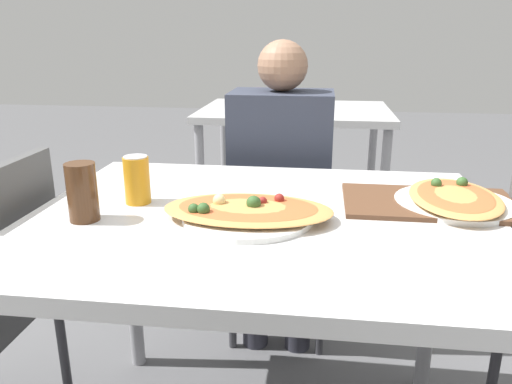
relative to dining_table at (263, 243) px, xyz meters
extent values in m
cube|color=silver|center=(0.00, 0.00, 0.06)|extent=(1.15, 0.90, 0.04)
cylinder|color=#99999E|center=(-0.52, 0.40, -0.33)|extent=(0.05, 0.05, 0.73)
cylinder|color=#99999E|center=(0.52, 0.40, -0.33)|extent=(0.05, 0.05, 0.73)
cube|color=#4C4C4C|center=(-0.01, 0.71, -0.24)|extent=(0.40, 0.40, 0.04)
cube|color=#4C4C4C|center=(-0.01, 0.90, -0.01)|extent=(0.38, 0.03, 0.41)
cylinder|color=#38383D|center=(0.16, 0.54, -0.47)|extent=(0.03, 0.03, 0.44)
cylinder|color=#38383D|center=(-0.18, 0.54, -0.47)|extent=(0.03, 0.03, 0.44)
cylinder|color=#38383D|center=(0.16, 0.88, -0.47)|extent=(0.03, 0.03, 0.44)
cylinder|color=#38383D|center=(-0.18, 0.88, -0.47)|extent=(0.03, 0.03, 0.44)
cube|color=#4C4C4C|center=(-0.65, -0.03, -0.01)|extent=(0.03, 0.38, 0.41)
cylinder|color=#38383D|center=(-0.66, 0.14, -0.47)|extent=(0.03, 0.03, 0.44)
cylinder|color=#38383D|center=(0.66, 0.17, -0.47)|extent=(0.03, 0.03, 0.44)
cylinder|color=#2D2D38|center=(0.07, 0.58, -0.45)|extent=(0.10, 0.10, 0.48)
cylinder|color=#2D2D38|center=(-0.10, 0.58, -0.45)|extent=(0.10, 0.10, 0.48)
cube|color=#333847|center=(-0.01, 0.68, 0.04)|extent=(0.37, 0.26, 0.52)
sphere|color=#997056|center=(-0.01, 0.68, 0.39)|extent=(0.18, 0.18, 0.18)
cylinder|color=white|center=(-0.03, -0.04, 0.08)|extent=(0.31, 0.31, 0.01)
ellipsoid|color=tan|center=(-0.03, -0.04, 0.10)|extent=(0.41, 0.24, 0.02)
ellipsoid|color=#D16033|center=(-0.03, -0.04, 0.11)|extent=(0.33, 0.20, 0.01)
sphere|color=maroon|center=(0.04, 0.01, 0.12)|extent=(0.02, 0.02, 0.02)
sphere|color=maroon|center=(0.00, -0.01, 0.11)|extent=(0.02, 0.02, 0.02)
sphere|color=beige|center=(-0.10, -0.02, 0.12)|extent=(0.03, 0.03, 0.03)
sphere|color=#335928|center=(-0.15, -0.09, 0.12)|extent=(0.03, 0.03, 0.03)
sphere|color=#335928|center=(-0.02, -0.03, 0.12)|extent=(0.04, 0.04, 0.04)
sphere|color=#335928|center=(-0.13, -0.09, 0.12)|extent=(0.03, 0.03, 0.03)
cylinder|color=orange|center=(-0.33, 0.05, 0.14)|extent=(0.07, 0.07, 0.12)
cylinder|color=silver|center=(-0.33, 0.05, 0.20)|extent=(0.06, 0.06, 0.00)
cylinder|color=#4C2D19|center=(-0.42, -0.09, 0.15)|extent=(0.07, 0.07, 0.14)
cube|color=brown|center=(0.42, 0.12, 0.08)|extent=(0.44, 0.26, 0.01)
cylinder|color=white|center=(0.48, 0.12, 0.08)|extent=(0.30, 0.30, 0.01)
ellipsoid|color=tan|center=(0.48, 0.12, 0.10)|extent=(0.25, 0.36, 0.02)
ellipsoid|color=#D16033|center=(0.48, 0.12, 0.11)|extent=(0.20, 0.29, 0.01)
sphere|color=#335928|center=(0.52, 0.21, 0.12)|extent=(0.03, 0.03, 0.03)
sphere|color=#335928|center=(0.45, 0.20, 0.12)|extent=(0.03, 0.03, 0.03)
cube|color=silver|center=(-0.02, 1.81, 0.06)|extent=(1.10, 0.80, 0.04)
ellipsoid|color=#724C6B|center=(-0.24, 1.81, 0.14)|extent=(0.32, 0.24, 0.12)
cylinder|color=#99999E|center=(-0.52, 1.46, -0.33)|extent=(0.05, 0.05, 0.73)
cylinder|color=#99999E|center=(0.48, 1.46, -0.33)|extent=(0.05, 0.05, 0.73)
cylinder|color=#99999E|center=(-0.52, 2.16, -0.33)|extent=(0.05, 0.05, 0.73)
cylinder|color=#99999E|center=(0.48, 2.16, -0.33)|extent=(0.05, 0.05, 0.73)
camera|label=1|loc=(0.13, -1.14, 0.50)|focal=35.00mm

